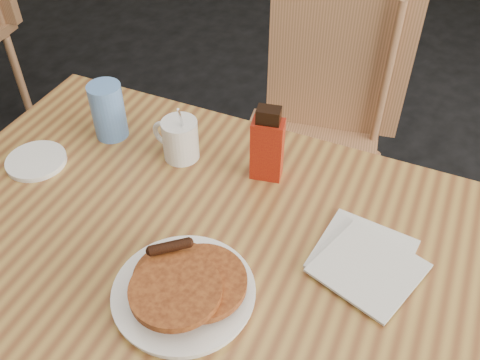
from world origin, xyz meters
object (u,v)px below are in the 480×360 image
Objects in this scene: pancake_plate at (184,288)px; coffee_mug at (179,139)px; main_table at (197,251)px; chair_main_far at (320,119)px; blue_tumbler at (108,111)px; syrup_bottle at (267,146)px.

pancake_plate is 0.39m from coffee_mug.
chair_main_far reaches higher than main_table.
pancake_plate is 0.52m from blue_tumbler.
main_table is 0.15m from pancake_plate.
blue_tumbler reaches higher than main_table.
syrup_bottle is at bearing 93.75° from pancake_plate.
chair_main_far is (-0.03, 0.73, -0.14)m from main_table.
blue_tumbler is at bearing -161.76° from coffee_mug.
chair_main_far is 3.68× the size of pancake_plate.
main_table is at bearing -35.37° from coffee_mug.
syrup_bottle is (0.20, 0.04, 0.03)m from coffee_mug.
chair_main_far is 0.57m from syrup_bottle.
syrup_bottle reaches higher than pancake_plate.
blue_tumbler is at bearing -136.62° from chair_main_far.
blue_tumbler is at bearing 171.39° from syrup_bottle.
syrup_bottle is (-0.02, 0.36, 0.06)m from pancake_plate.
chair_main_far is at bearing 88.68° from coffee_mug.
coffee_mug reaches higher than pancake_plate.
chair_main_far is 0.69m from blue_tumbler.
main_table is at bearing -115.12° from syrup_bottle.
syrup_bottle is at bearing 81.38° from main_table.
blue_tumbler is at bearing 143.90° from pancake_plate.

